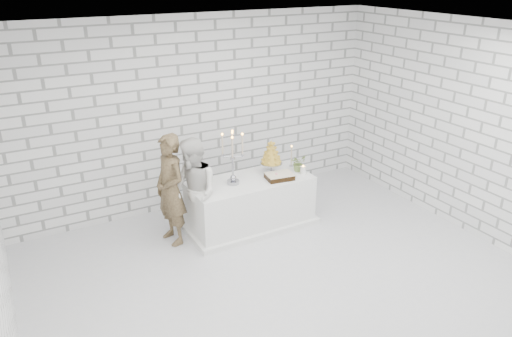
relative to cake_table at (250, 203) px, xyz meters
name	(u,v)px	position (x,y,z in m)	size (l,w,h in m)	color
ground	(282,277)	(-0.28, -1.36, -0.38)	(6.00, 5.00, 0.01)	silver
ceiling	(288,31)	(-0.28, -1.36, 2.62)	(6.00, 5.00, 0.01)	white
wall_back	(200,113)	(-0.28, 1.14, 1.12)	(6.00, 0.01, 3.00)	white
wall_front	(467,281)	(-0.28, -3.86, 1.12)	(6.00, 0.01, 3.00)	white
wall_right	(465,128)	(2.72, -1.36, 1.12)	(0.01, 5.00, 3.00)	white
cake_table	(250,203)	(0.00, 0.00, 0.00)	(1.80, 0.80, 0.75)	white
groom	(171,190)	(-1.16, 0.14, 0.42)	(0.58, 0.38, 1.58)	#3C2F20
bride	(194,193)	(-0.89, -0.03, 0.39)	(0.74, 0.58, 1.52)	silver
candelabra	(233,158)	(-0.28, 0.00, 0.76)	(0.32, 0.32, 0.78)	#9898A2
croquembouche	(271,157)	(0.40, 0.08, 0.63)	(0.33, 0.33, 0.51)	#AA842B
chocolate_cake	(279,176)	(0.39, -0.18, 0.42)	(0.38, 0.27, 0.08)	black
pillar_candle	(303,170)	(0.79, -0.19, 0.44)	(0.08, 0.08, 0.12)	white
extra_taper	(291,157)	(0.80, 0.15, 0.54)	(0.06, 0.06, 0.32)	#C0AC94
flowers	(298,163)	(0.79, -0.05, 0.50)	(0.23, 0.20, 0.25)	#43692D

